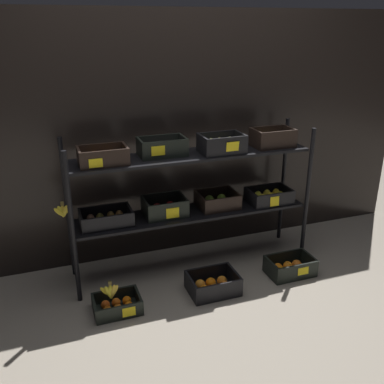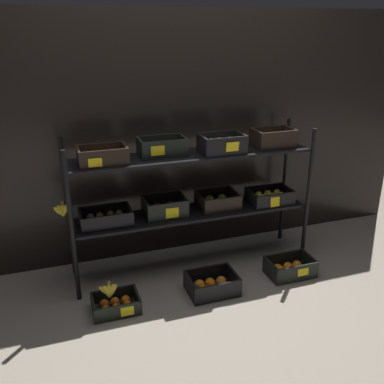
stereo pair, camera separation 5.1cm
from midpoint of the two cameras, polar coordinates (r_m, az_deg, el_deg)
ground_plane at (r=3.50m, az=0.42°, el=-9.54°), size 10.00×10.00×0.00m
storefront_wall at (r=3.47m, az=-1.63°, el=7.28°), size 4.19×0.12×1.91m
display_rack at (r=3.20m, az=0.48°, el=1.34°), size 1.91×0.39×1.08m
crate_ground_tangerine at (r=3.03m, az=-9.51°, el=-14.47°), size 0.31×0.23×0.11m
crate_ground_orange at (r=3.16m, az=3.14°, el=-12.20°), size 0.35×0.26×0.14m
crate_ground_center_orange at (r=3.44m, az=13.22°, el=-9.81°), size 0.35×0.23×0.14m
banana_bunch_loose at (r=2.95m, az=-10.40°, el=-12.70°), size 0.14×0.04×0.13m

